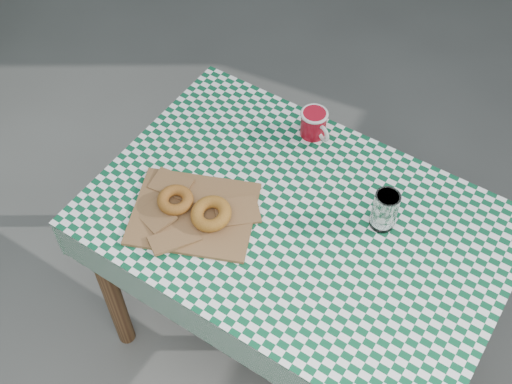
% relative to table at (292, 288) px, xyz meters
% --- Properties ---
extents(ground, '(60.00, 60.00, 0.00)m').
position_rel_table_xyz_m(ground, '(0.08, -0.15, -0.38)').
color(ground, '#4D4C48').
rests_on(ground, ground).
extents(table, '(1.22, 0.90, 0.75)m').
position_rel_table_xyz_m(table, '(0.00, 0.00, 0.00)').
color(table, '#54311D').
rests_on(table, ground).
extents(tablecloth, '(1.24, 0.92, 0.01)m').
position_rel_table_xyz_m(tablecloth, '(0.00, 0.00, 0.38)').
color(tablecloth, '#0B4A2B').
rests_on(tablecloth, table).
extents(paper_bag, '(0.39, 0.34, 0.02)m').
position_rel_table_xyz_m(paper_bag, '(-0.27, -0.11, 0.39)').
color(paper_bag, olive).
rests_on(paper_bag, tablecloth).
extents(bagel_front, '(0.13, 0.13, 0.03)m').
position_rel_table_xyz_m(bagel_front, '(-0.33, -0.10, 0.41)').
color(bagel_front, '#9E5A20').
rests_on(bagel_front, paper_bag).
extents(bagel_back, '(0.16, 0.16, 0.04)m').
position_rel_table_xyz_m(bagel_back, '(-0.21, -0.11, 0.42)').
color(bagel_back, '#A17221').
rests_on(bagel_back, paper_bag).
extents(coffee_mug, '(0.22, 0.22, 0.09)m').
position_rel_table_xyz_m(coffee_mug, '(-0.09, 0.32, 0.42)').
color(coffee_mug, maroon).
rests_on(coffee_mug, tablecloth).
extents(drinking_glass, '(0.08, 0.08, 0.12)m').
position_rel_table_xyz_m(drinking_glass, '(0.21, 0.09, 0.44)').
color(drinking_glass, silver).
rests_on(drinking_glass, tablecloth).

